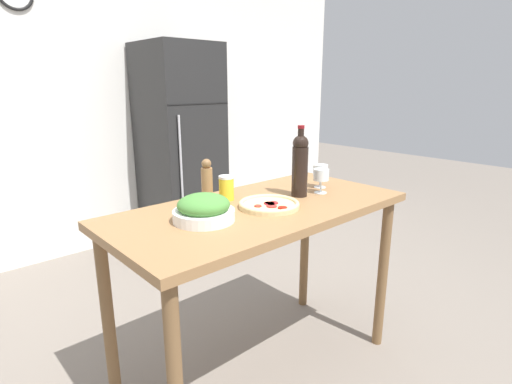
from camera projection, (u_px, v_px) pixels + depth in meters
ground_plane at (260, 369)px, 2.15m from camera, size 14.00×14.00×0.00m
wall_back at (82, 106)px, 3.45m from camera, size 6.40×0.08×2.60m
refrigerator at (180, 147)px, 3.74m from camera, size 0.62×0.70×1.84m
prep_counter at (261, 229)px, 1.94m from camera, size 1.47×0.70×0.92m
wine_bottle at (300, 164)px, 2.03m from camera, size 0.08×0.08×0.36m
wine_glass_near at (321, 176)px, 2.11m from camera, size 0.08×0.08×0.13m
wine_glass_far at (320, 171)px, 2.22m from camera, size 0.08×0.08×0.13m
pepper_mill at (207, 182)px, 1.92m from camera, size 0.05×0.05×0.22m
salad_bowl at (204, 209)px, 1.69m from camera, size 0.26×0.26×0.12m
homemade_pizza at (269, 205)px, 1.88m from camera, size 0.29×0.29×0.03m
salt_canister at (226, 188)px, 1.99m from camera, size 0.08×0.08×0.12m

